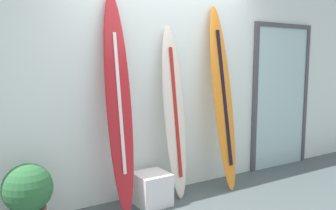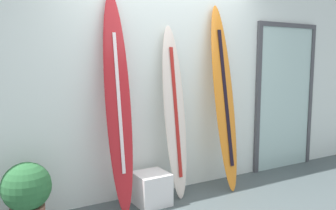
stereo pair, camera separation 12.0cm
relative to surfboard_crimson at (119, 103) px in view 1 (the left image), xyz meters
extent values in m
cube|color=white|center=(0.66, 0.33, 0.28)|extent=(7.20, 0.20, 2.80)
ellipsoid|color=red|center=(0.00, 0.00, 0.00)|extent=(0.28, 0.42, 2.24)
cube|color=white|center=(0.00, -0.03, 0.00)|extent=(0.04, 0.24, 1.41)
ellipsoid|color=silver|center=(0.68, 0.03, -0.15)|extent=(0.29, 0.35, 1.94)
cube|color=#B2201C|center=(0.68, 0.00, -0.14)|extent=(0.05, 0.22, 1.44)
cone|color=black|center=(0.68, -0.04, -0.95)|extent=(0.07, 0.08, 0.11)
ellipsoid|color=orange|center=(1.34, -0.02, -0.01)|extent=(0.29, 0.46, 2.21)
cube|color=black|center=(1.34, -0.05, -0.01)|extent=(0.06, 0.30, 1.60)
cone|color=black|center=(1.34, -0.14, -0.92)|extent=(0.07, 0.09, 0.11)
cube|color=white|center=(0.34, -0.06, -0.95)|extent=(0.36, 0.36, 0.35)
cube|color=silver|center=(2.62, 0.21, -0.12)|extent=(0.99, 0.02, 2.01)
cube|color=#47474C|center=(2.09, 0.21, -0.12)|extent=(0.06, 0.06, 2.01)
cube|color=#47474C|center=(3.15, 0.21, -0.12)|extent=(0.06, 0.06, 2.01)
cube|color=#47474C|center=(2.62, 0.21, 0.92)|extent=(1.11, 0.06, 0.06)
sphere|color=#2C6637|center=(-0.91, -0.12, -0.67)|extent=(0.43, 0.43, 0.43)
camera|label=1|loc=(-1.33, -3.19, 0.42)|focal=36.58mm
camera|label=2|loc=(-1.23, -3.25, 0.42)|focal=36.58mm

